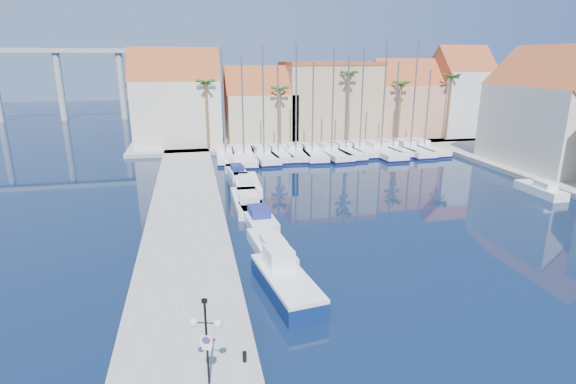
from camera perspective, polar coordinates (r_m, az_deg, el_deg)
The scene contains 38 objects.
ground at distance 24.87m, azimuth 9.01°, elevation -13.67°, with size 260.00×260.00×0.00m, color black.
quay_west at distance 35.59m, azimuth -12.79°, elevation -3.88°, with size 6.00×77.00×0.50m, color gray.
shore_north at distance 71.36m, azimuth 2.79°, elevation 6.73°, with size 54.00×16.00×0.50m, color gray.
lamp_post at distance 17.52m, azimuth -10.37°, elevation -16.74°, with size 1.20×0.60×3.65m.
bollard at distance 19.66m, azimuth -5.54°, elevation -20.09°, with size 0.18×0.18×0.45m, color black.
fishing_boat at distance 25.11m, azimuth -0.35°, elevation -11.18°, with size 3.05×6.68×2.25m.
motorboat_west_0 at distance 29.77m, azimuth -2.15°, elevation -7.06°, with size 2.50×6.18×1.40m.
motorboat_west_1 at distance 35.55m, azimuth -3.87°, elevation -3.07°, with size 2.45×6.55×1.40m.
motorboat_west_2 at distance 39.24m, azimuth -5.15°, elevation -1.19°, with size 2.35×7.24×1.40m.
motorboat_west_3 at distance 44.75m, azimuth -5.21°, elevation 1.05°, with size 2.66×7.40×1.40m.
motorboat_west_4 at distance 49.73m, azimuth -6.57°, elevation 2.59°, with size 2.20×5.61×1.40m.
motorboat_west_5 at distance 54.01m, azimuth -6.91°, elevation 3.70°, with size 2.45×6.47×1.40m.
motorboat_east_1 at distance 48.97m, azimuth 29.46°, elevation 0.29°, with size 1.71×5.32×1.40m.
sailboat_0 at distance 57.93m, azimuth -7.95°, elevation 4.66°, with size 2.62×8.59×13.48m.
sailboat_1 at distance 57.37m, azimuth -5.64°, elevation 4.57°, with size 3.51×10.97×12.73m.
sailboat_2 at distance 57.65m, azimuth -3.18°, elevation 4.71°, with size 3.15×9.87×13.87m.
sailboat_3 at distance 58.30m, azimuth -1.36°, elevation 4.86°, with size 2.77×8.62×11.66m.
sailboat_4 at distance 59.31m, azimuth 0.92°, elevation 5.08°, with size 3.11×9.72×14.32m.
sailboat_5 at distance 59.15m, azimuth 2.96°, elevation 5.00°, with size 2.99×9.85×12.02m.
sailboat_6 at distance 59.94m, azimuth 5.32°, elevation 5.11°, with size 3.53×10.45×13.66m.
sailboat_7 at distance 61.00m, azimuth 7.14°, elevation 5.25°, with size 2.95×10.16×12.71m.
sailboat_8 at distance 61.86m, azimuth 8.90°, elevation 5.38°, with size 2.65×8.48×13.52m.
sailboat_9 at distance 62.07m, azimuth 11.45°, elevation 5.25°, with size 3.54×11.43×14.71m.
sailboat_10 at distance 63.65m, azimuth 12.94°, elevation 5.43°, with size 3.26×9.63×11.97m.
sailboat_11 at distance 64.23m, azimuth 15.01°, elevation 5.40°, with size 3.00×10.65×14.54m.
sailboat_12 at distance 65.56m, azimuth 16.62°, elevation 5.45°, with size 3.15×10.46×11.03m.
building_0 at distance 67.21m, azimuth -13.94°, elevation 11.06°, with size 12.30×9.00×13.50m.
building_1 at distance 68.06m, azimuth -3.56°, elevation 10.53°, with size 10.30×8.00×11.00m.
building_2 at distance 71.41m, azimuth 5.24°, elevation 11.55°, with size 14.20×10.20×11.50m.
building_3 at distance 74.98m, azimuth 14.42°, elevation 11.04°, with size 10.30×8.00×12.00m.
building_4 at distance 78.44m, azimuth 20.83°, elevation 11.53°, with size 8.30×8.00×14.00m.
building_6 at distance 59.81m, azimuth 30.50°, elevation 8.65°, with size 9.00×14.30×13.50m.
palm_0 at distance 62.05m, azimuth -10.42°, elevation 13.22°, with size 2.60×2.60×10.15m.
palm_1 at distance 63.25m, azimuth -1.07°, elevation 12.68°, with size 2.60×2.60×9.15m.
palm_2 at distance 65.81m, azimuth 7.77°, elevation 14.33°, with size 2.60×2.60×11.15m.
palm_3 at distance 68.98m, azimuth 14.16°, elevation 12.91°, with size 2.60×2.60×9.65m.
palm_4 at distance 72.79m, azimuth 20.04°, elevation 13.34°, with size 2.60×2.60×10.65m.
viaduct at distance 106.53m, azimuth -29.90°, elevation 13.29°, with size 48.00×2.20×14.45m.
Camera 1 is at (-8.16, -19.92, 12.44)m, focal length 28.00 mm.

